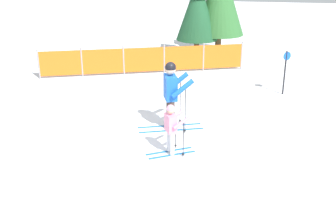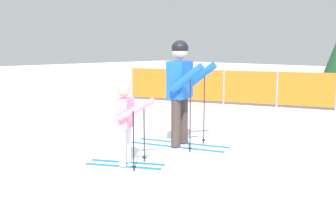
# 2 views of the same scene
# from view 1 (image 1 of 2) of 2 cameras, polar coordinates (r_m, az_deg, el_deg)

# --- Properties ---
(ground_plane) EXTENTS (60.00, 60.00, 0.00)m
(ground_plane) POSITION_cam_1_polar(r_m,az_deg,el_deg) (11.12, -0.60, -3.33)
(ground_plane) COLOR white
(skier_adult) EXTENTS (1.76, 1.02, 1.84)m
(skier_adult) POSITION_cam_1_polar(r_m,az_deg,el_deg) (10.98, 0.48, 2.52)
(skier_adult) COLOR #1966B2
(skier_adult) RESTS_ON ground_plane
(skier_child) EXTENTS (1.13, 0.83, 1.23)m
(skier_child) POSITION_cam_1_polar(r_m,az_deg,el_deg) (9.73, 0.47, -2.33)
(skier_child) COLOR #1966B2
(skier_child) RESTS_ON ground_plane
(safety_fence) EXTENTS (7.42, 2.73, 1.11)m
(safety_fence) POSITION_cam_1_polar(r_m,az_deg,el_deg) (16.26, -3.26, 6.56)
(safety_fence) COLOR gray
(safety_fence) RESTS_ON ground_plane
(conifer_near) EXTENTS (1.85, 1.85, 3.43)m
(conifer_near) POSITION_cam_1_polar(r_m,az_deg,el_deg) (18.92, 4.02, 13.39)
(conifer_near) COLOR #4C3823
(conifer_near) RESTS_ON ground_plane
(trail_marker) EXTENTS (0.24, 0.17, 1.45)m
(trail_marker) POSITION_cam_1_polar(r_m,az_deg,el_deg) (14.30, 15.62, 5.25)
(trail_marker) COLOR black
(trail_marker) RESTS_ON ground_plane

